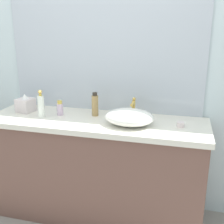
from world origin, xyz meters
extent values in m
cube|color=silver|center=(0.00, 0.73, 1.30)|extent=(6.00, 0.06, 2.60)
cube|color=brown|center=(-0.03, 0.42, 0.42)|extent=(1.74, 0.51, 0.84)
cube|color=silver|center=(-0.03, 0.42, 0.86)|extent=(1.78, 0.55, 0.04)
cube|color=#B2BCC6|center=(-0.03, 0.69, 1.46)|extent=(1.67, 0.01, 1.16)
ellipsoid|color=white|center=(0.26, 0.37, 0.94)|extent=(0.37, 0.29, 0.12)
cylinder|color=gold|center=(0.26, 0.54, 0.95)|extent=(0.03, 0.03, 0.14)
cylinder|color=gold|center=(0.26, 0.50, 1.01)|extent=(0.02, 0.09, 0.02)
sphere|color=gold|center=(0.26, 0.56, 1.04)|extent=(0.03, 0.03, 0.03)
cylinder|color=silver|center=(-0.47, 0.36, 0.97)|extent=(0.05, 0.05, 0.18)
cylinder|color=gold|center=(-0.47, 0.36, 1.07)|extent=(0.02, 0.02, 0.02)
sphere|color=gold|center=(-0.47, 0.36, 1.10)|extent=(0.03, 0.03, 0.03)
cylinder|color=gold|center=(-0.47, 0.35, 1.10)|extent=(0.01, 0.02, 0.01)
cylinder|color=#A78651|center=(-0.06, 0.51, 0.97)|extent=(0.06, 0.06, 0.17)
cylinder|color=#2F281F|center=(-0.06, 0.51, 1.07)|extent=(0.04, 0.04, 0.03)
cylinder|color=silver|center=(-0.35, 0.45, 0.93)|extent=(0.05, 0.05, 0.10)
cylinder|color=gold|center=(-0.35, 0.45, 1.00)|extent=(0.04, 0.04, 0.03)
cube|color=silver|center=(-0.68, 0.47, 0.94)|extent=(0.15, 0.15, 0.12)
cone|color=white|center=(-0.68, 0.47, 1.02)|extent=(0.07, 0.07, 0.04)
cylinder|color=silver|center=(0.64, 0.41, 0.90)|extent=(0.06, 0.06, 0.04)
camera|label=1|loc=(0.63, -1.62, 1.62)|focal=45.16mm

